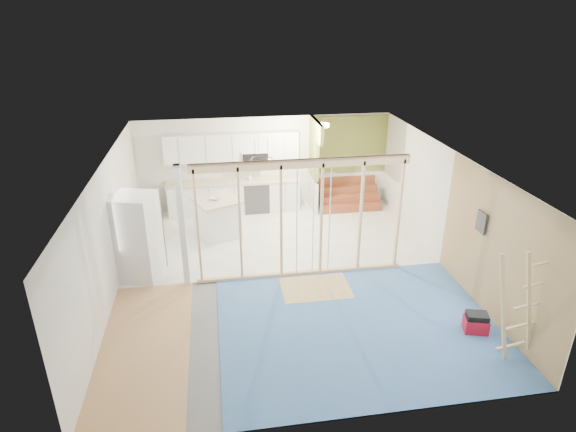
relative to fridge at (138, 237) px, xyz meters
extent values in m
cube|color=slate|center=(3.06, -0.45, -0.93)|extent=(7.00, 8.00, 0.01)
cube|color=white|center=(3.06, -0.45, 1.67)|extent=(7.00, 8.00, 0.01)
cube|color=white|center=(3.06, 3.55, 0.37)|extent=(7.00, 0.01, 2.60)
cube|color=white|center=(3.06, -4.45, 0.37)|extent=(7.00, 0.01, 2.60)
cube|color=white|center=(-0.44, -0.45, 0.37)|extent=(0.01, 8.00, 2.60)
cube|color=white|center=(6.56, -0.45, 0.37)|extent=(0.01, 8.00, 2.60)
cube|color=silver|center=(3.06, 1.55, -0.92)|extent=(7.00, 4.00, 0.02)
cube|color=#4B6DB6|center=(4.06, -2.45, -0.92)|extent=(5.00, 4.00, 0.02)
cube|color=tan|center=(0.31, -2.45, -0.92)|extent=(1.50, 4.00, 0.02)
cube|color=tan|center=(3.56, -1.05, -0.92)|extent=(1.40, 1.00, 0.01)
cube|color=#DEB687|center=(3.36, -0.45, 1.57)|extent=(4.40, 0.09, 0.18)
cube|color=#DEB687|center=(3.36, -0.45, -0.88)|extent=(4.40, 0.09, 0.06)
cube|color=silver|center=(0.96, -0.45, 0.37)|extent=(0.12, 0.14, 2.60)
cube|color=#DEB687|center=(1.26, -0.45, 0.37)|extent=(0.04, 0.09, 2.40)
cube|color=#DEB687|center=(2.10, -0.45, 0.37)|extent=(0.04, 0.09, 2.40)
cube|color=#DEB687|center=(2.94, -0.45, 0.37)|extent=(0.04, 0.09, 2.40)
cube|color=#DEB687|center=(3.78, -0.45, 0.37)|extent=(0.04, 0.09, 2.40)
cube|color=#DEB687|center=(4.62, -0.45, 0.37)|extent=(0.04, 0.09, 2.40)
cube|color=#DEB687|center=(5.46, -0.45, 0.37)|extent=(0.04, 0.09, 2.40)
cylinder|color=silver|center=(3.26, -0.48, 0.29)|extent=(0.02, 0.02, 2.35)
cylinder|color=silver|center=(3.96, -0.43, 0.29)|extent=(0.02, 0.02, 2.35)
cylinder|color=silver|center=(3.61, -0.45, 0.29)|extent=(0.02, 0.02, 2.35)
cube|color=white|center=(2.16, 3.25, -0.49)|extent=(3.60, 0.60, 0.88)
cube|color=beige|center=(2.16, 3.25, -0.03)|extent=(3.66, 0.64, 0.05)
cube|color=white|center=(-0.14, 2.15, -0.49)|extent=(0.60, 1.60, 0.88)
cube|color=beige|center=(-0.14, 2.15, -0.03)|extent=(0.64, 1.64, 0.05)
cube|color=white|center=(2.16, 3.37, 0.92)|extent=(3.60, 0.34, 0.75)
cube|color=white|center=(2.76, 3.33, 0.62)|extent=(0.72, 0.38, 0.36)
cube|color=black|center=(2.76, 3.14, 0.62)|extent=(0.68, 0.02, 0.30)
cube|color=olive|center=(4.36, 3.10, 0.87)|extent=(0.10, 0.90, 1.60)
cube|color=white|center=(4.36, 3.10, -0.48)|extent=(0.10, 0.90, 0.90)
cube|color=olive|center=(4.36, 2.40, 1.42)|extent=(0.10, 0.50, 0.50)
cube|color=olive|center=(5.46, 3.52, 0.82)|extent=(2.20, 0.04, 1.60)
cube|color=white|center=(5.46, 3.52, -0.48)|extent=(2.20, 0.04, 0.90)
cube|color=brown|center=(5.41, 2.75, -0.83)|extent=(1.70, 0.26, 0.20)
cube|color=brown|center=(5.41, 3.01, -0.63)|extent=(1.70, 0.26, 0.20)
cube|color=brown|center=(5.41, 3.27, -0.43)|extent=(1.70, 0.26, 0.20)
cube|color=brown|center=(5.41, 3.53, -0.23)|extent=(1.70, 0.26, 0.20)
torus|color=black|center=(2.76, 1.45, 1.12)|extent=(0.52, 0.52, 0.02)
cylinder|color=black|center=(2.61, 1.45, 1.37)|extent=(0.01, 0.01, 0.50)
cylinder|color=black|center=(2.91, 1.45, 1.37)|extent=(0.01, 0.01, 0.50)
cylinder|color=#3A3A3F|center=(2.66, 1.35, 0.97)|extent=(0.14, 0.14, 0.14)
cylinder|color=#3A3A3F|center=(2.88, 1.55, 0.99)|extent=(0.12, 0.12, 0.12)
cube|color=tan|center=(6.54, -2.45, 0.37)|extent=(0.02, 4.00, 2.60)
cube|color=#3A3A3F|center=(6.49, -1.85, 0.72)|extent=(0.04, 0.30, 0.40)
cylinder|color=#FFEABF|center=(4.46, 2.55, 1.61)|extent=(0.32, 0.32, 0.08)
cube|color=silver|center=(-0.01, 0.00, 0.00)|extent=(1.00, 0.98, 1.87)
cube|color=#3A3A3F|center=(0.39, 0.00, 0.00)|extent=(0.23, 0.72, 1.83)
cube|color=white|center=(1.66, 1.77, -0.48)|extent=(1.18, 1.18, 0.91)
cube|color=beige|center=(1.66, 1.77, 0.03)|extent=(1.32, 1.32, 0.05)
imported|color=beige|center=(1.63, 1.76, 0.08)|extent=(0.30, 0.30, 0.06)
imported|color=#B4B8C9|center=(0.63, 3.15, 0.14)|extent=(0.14, 0.14, 0.29)
imported|color=white|center=(2.61, 3.23, 0.08)|extent=(0.10, 0.10, 0.17)
cube|color=#AB0F21|center=(6.06, -2.89, -0.79)|extent=(0.47, 0.40, 0.28)
cube|color=black|center=(6.06, -2.89, -0.60)|extent=(0.42, 0.35, 0.10)
cube|color=#DEC387|center=(5.95, -3.65, 0.07)|extent=(0.47, 0.07, 1.98)
cube|color=#DEC387|center=(6.39, -3.65, 0.07)|extent=(0.47, 0.07, 1.98)
cube|color=#DEC387|center=(6.22, -3.65, -0.66)|extent=(0.48, 0.07, 0.13)
cube|color=#DEC387|center=(6.30, -3.65, -0.28)|extent=(0.48, 0.07, 0.13)
cube|color=#DEC387|center=(6.38, -3.65, 0.10)|extent=(0.48, 0.07, 0.13)
cube|color=#DEC387|center=(6.46, -3.65, 0.48)|extent=(0.48, 0.07, 0.13)
cube|color=#DEC387|center=(6.54, -3.65, 0.86)|extent=(0.48, 0.07, 0.13)
camera|label=1|loc=(1.67, -9.30, 4.37)|focal=30.00mm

